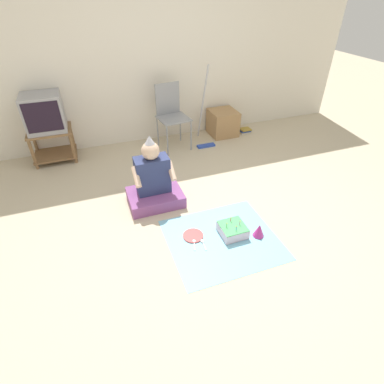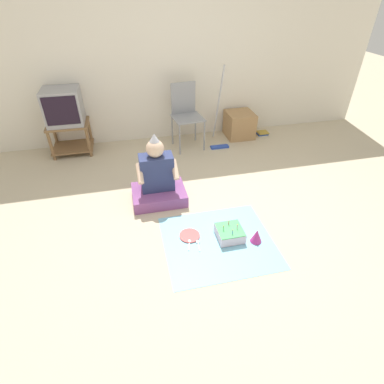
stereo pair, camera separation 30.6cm
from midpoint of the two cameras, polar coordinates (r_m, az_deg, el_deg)
ground_plane at (r=3.23m, az=1.83°, el=-5.86°), size 16.00×16.00×0.00m
wall_back at (r=4.72m, az=-9.19°, el=24.65°), size 6.40×0.06×2.55m
tv_stand at (r=4.73m, az=-26.76°, el=8.44°), size 0.57×0.45×0.46m
tv at (r=4.58m, az=-28.19°, el=13.15°), size 0.49×0.44×0.48m
folding_chair at (r=4.56m, az=-6.02°, el=14.90°), size 0.47×0.46×0.93m
cardboard_box_stack at (r=5.07m, az=4.13°, el=12.99°), size 0.42×0.44×0.40m
dust_mop at (r=4.65m, az=0.41°, el=13.01°), size 0.28×0.42×1.21m
book_pile at (r=5.23m, az=8.39°, el=11.46°), size 0.18×0.15×0.07m
person_seated at (r=3.42m, az=-9.86°, el=1.56°), size 0.61×0.46×0.82m
party_cloth at (r=3.03m, az=2.90°, el=-9.10°), size 1.07×0.97×0.01m
birthday_cake at (r=3.06m, az=4.90°, el=-7.29°), size 0.25×0.25×0.16m
party_hat_blue at (r=3.06m, az=9.88°, el=-7.30°), size 0.11×0.11×0.14m
paper_plate at (r=3.06m, az=-2.69°, el=-8.42°), size 0.21×0.21×0.01m
plastic_spoon_near at (r=2.99m, az=-2.56°, el=-9.66°), size 0.06×0.14×0.01m
plastic_spoon_far at (r=2.99m, az=-0.91°, el=-9.65°), size 0.04×0.15×0.01m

